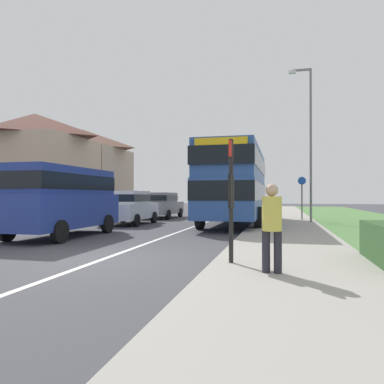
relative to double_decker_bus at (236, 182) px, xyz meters
name	(u,v)px	position (x,y,z in m)	size (l,w,h in m)	color
ground_plane	(99,261)	(-1.81, -10.69, -2.14)	(120.00, 120.00, 0.00)	#424247
lane_marking_centre	(187,229)	(-1.81, -2.69, -2.14)	(0.14, 60.00, 0.01)	silver
pavement_near_side	(287,235)	(2.39, -4.69, -2.08)	(3.20, 68.00, 0.12)	#9E998E
double_decker_bus	(236,182)	(0.00, 0.00, 0.00)	(2.80, 9.61, 3.70)	#284C93
parked_van_blue	(62,196)	(-5.36, -6.72, -0.70)	(2.11, 5.07, 2.45)	navy
parked_car_white	(129,206)	(-5.30, -1.06, -1.21)	(1.97, 3.94, 1.69)	silver
parked_car_grey	(161,204)	(-5.34, 4.26, -1.23)	(1.94, 4.44, 1.65)	slate
pedestrian_at_stop	(272,224)	(2.01, -11.66, -1.16)	(0.34, 0.34, 1.67)	#23232D
bus_stop_sign	(231,192)	(1.19, -10.86, -0.60)	(0.09, 0.52, 2.60)	black
cycle_route_sign	(302,196)	(3.35, 3.13, -0.71)	(0.44, 0.08, 2.52)	slate
street_lamp_mid	(309,135)	(3.59, 1.21, 2.40)	(1.14, 0.20, 7.96)	slate
house_terrace_far_side	(61,168)	(-14.72, 7.31, 1.50)	(7.04, 12.67, 7.28)	#C1A88E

